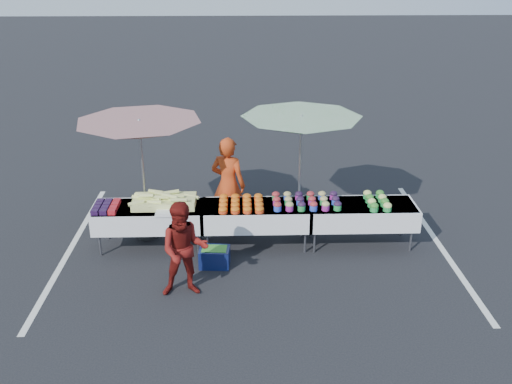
{
  "coord_description": "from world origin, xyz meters",
  "views": [
    {
      "loc": [
        -0.26,
        -8.81,
        4.69
      ],
      "look_at": [
        0.0,
        0.0,
        1.0
      ],
      "focal_mm": 40.0,
      "sensor_mm": 36.0,
      "label": 1
    }
  ],
  "objects_px": {
    "table_left": "(150,216)",
    "storage_bin": "(215,257)",
    "umbrella_left": "(140,131)",
    "table_right": "(361,213)",
    "umbrella_right": "(301,126)",
    "vendor": "(228,185)",
    "table_center": "(256,215)",
    "customer": "(184,250)"
  },
  "relations": [
    {
      "from": "table_center",
      "to": "table_right",
      "type": "height_order",
      "value": "same"
    },
    {
      "from": "table_right",
      "to": "umbrella_right",
      "type": "relative_size",
      "value": 0.85
    },
    {
      "from": "table_left",
      "to": "umbrella_right",
      "type": "relative_size",
      "value": 0.85
    },
    {
      "from": "table_left",
      "to": "storage_bin",
      "type": "xyz_separation_m",
      "value": [
        1.11,
        -0.69,
        -0.42
      ]
    },
    {
      "from": "umbrella_right",
      "to": "storage_bin",
      "type": "xyz_separation_m",
      "value": [
        -1.49,
        -1.35,
        -1.78
      ]
    },
    {
      "from": "table_right",
      "to": "customer",
      "type": "distance_m",
      "value": 3.25
    },
    {
      "from": "table_left",
      "to": "storage_bin",
      "type": "distance_m",
      "value": 1.37
    },
    {
      "from": "table_left",
      "to": "customer",
      "type": "distance_m",
      "value": 1.67
    },
    {
      "from": "table_center",
      "to": "umbrella_right",
      "type": "distance_m",
      "value": 1.71
    },
    {
      "from": "table_center",
      "to": "vendor",
      "type": "bearing_deg",
      "value": 127.09
    },
    {
      "from": "vendor",
      "to": "umbrella_right",
      "type": "bearing_deg",
      "value": -155.89
    },
    {
      "from": "table_left",
      "to": "table_right",
      "type": "height_order",
      "value": "same"
    },
    {
      "from": "umbrella_left",
      "to": "umbrella_right",
      "type": "xyz_separation_m",
      "value": [
        2.73,
        0.26,
        -0.02
      ]
    },
    {
      "from": "table_left",
      "to": "umbrella_right",
      "type": "distance_m",
      "value": 3.01
    },
    {
      "from": "table_center",
      "to": "customer",
      "type": "xyz_separation_m",
      "value": [
        -1.08,
        -1.5,
        0.15
      ]
    },
    {
      "from": "umbrella_left",
      "to": "umbrella_right",
      "type": "height_order",
      "value": "umbrella_left"
    },
    {
      "from": "storage_bin",
      "to": "table_left",
      "type": "bearing_deg",
      "value": 152.07
    },
    {
      "from": "table_center",
      "to": "table_right",
      "type": "xyz_separation_m",
      "value": [
        1.8,
        0.0,
        0.0
      ]
    },
    {
      "from": "table_left",
      "to": "storage_bin",
      "type": "height_order",
      "value": "table_left"
    },
    {
      "from": "umbrella_left",
      "to": "storage_bin",
      "type": "xyz_separation_m",
      "value": [
        1.24,
        -1.09,
        -1.8
      ]
    },
    {
      "from": "storage_bin",
      "to": "umbrella_right",
      "type": "bearing_deg",
      "value": 46.32
    },
    {
      "from": "table_right",
      "to": "vendor",
      "type": "bearing_deg",
      "value": 164.48
    },
    {
      "from": "table_left",
      "to": "umbrella_left",
      "type": "xyz_separation_m",
      "value": [
        -0.13,
        0.4,
        1.38
      ]
    },
    {
      "from": "customer",
      "to": "storage_bin",
      "type": "distance_m",
      "value": 1.06
    },
    {
      "from": "table_left",
      "to": "table_center",
      "type": "relative_size",
      "value": 1.0
    },
    {
      "from": "table_right",
      "to": "storage_bin",
      "type": "distance_m",
      "value": 2.62
    },
    {
      "from": "table_right",
      "to": "storage_bin",
      "type": "height_order",
      "value": "table_right"
    },
    {
      "from": "customer",
      "to": "storage_bin",
      "type": "relative_size",
      "value": 2.89
    },
    {
      "from": "umbrella_left",
      "to": "table_center",
      "type": "bearing_deg",
      "value": -11.7
    },
    {
      "from": "table_right",
      "to": "vendor",
      "type": "relative_size",
      "value": 1.05
    },
    {
      "from": "table_left",
      "to": "vendor",
      "type": "relative_size",
      "value": 1.05
    },
    {
      "from": "table_left",
      "to": "customer",
      "type": "xyz_separation_m",
      "value": [
        0.72,
        -1.5,
        0.15
      ]
    },
    {
      "from": "vendor",
      "to": "customer",
      "type": "bearing_deg",
      "value": 97.09
    },
    {
      "from": "table_left",
      "to": "umbrella_left",
      "type": "bearing_deg",
      "value": 108.22
    },
    {
      "from": "umbrella_right",
      "to": "vendor",
      "type": "bearing_deg",
      "value": -178.84
    },
    {
      "from": "customer",
      "to": "vendor",
      "type": "bearing_deg",
      "value": 69.39
    },
    {
      "from": "customer",
      "to": "storage_bin",
      "type": "xyz_separation_m",
      "value": [
        0.39,
        0.81,
        -0.57
      ]
    },
    {
      "from": "vendor",
      "to": "table_left",
      "type": "bearing_deg",
      "value": 48.51
    },
    {
      "from": "table_left",
      "to": "vendor",
      "type": "bearing_deg",
      "value": 25.57
    },
    {
      "from": "table_left",
      "to": "umbrella_left",
      "type": "height_order",
      "value": "umbrella_left"
    },
    {
      "from": "umbrella_left",
      "to": "storage_bin",
      "type": "bearing_deg",
      "value": -41.42
    },
    {
      "from": "umbrella_left",
      "to": "table_right",
      "type": "bearing_deg",
      "value": -6.12
    }
  ]
}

